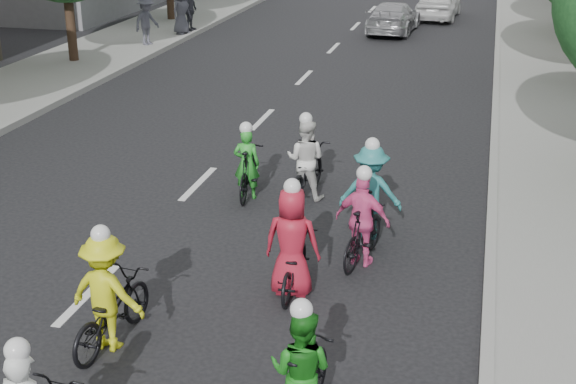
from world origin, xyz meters
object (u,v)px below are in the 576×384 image
at_px(cyclist_3, 363,228).
at_px(cyclist_6, 306,167).
at_px(cyclist_2, 109,302).
at_px(follow_car_trail, 439,2).
at_px(cyclist_4, 293,253).
at_px(spectator_1, 190,10).
at_px(cyclist_7, 371,198).
at_px(follow_car_lead, 393,17).
at_px(cyclist_1, 302,379).
at_px(spectator_2, 181,11).
at_px(cyclist_5, 248,169).
at_px(spectator_0, 147,21).

distance_m(cyclist_3, cyclist_6, 3.15).
xyz_separation_m(cyclist_2, follow_car_trail, (2.33, 29.12, 0.08)).
height_order(cyclist_4, spectator_1, cyclist_4).
bearing_deg(cyclist_2, cyclist_7, -116.40).
xyz_separation_m(cyclist_7, follow_car_lead, (-2.13, 20.56, -0.10)).
distance_m(cyclist_2, cyclist_4, 2.94).
bearing_deg(cyclist_1, follow_car_trail, -81.88).
bearing_deg(cyclist_1, follow_car_lead, -78.30).
bearing_deg(follow_car_trail, spectator_2, 39.61).
bearing_deg(spectator_2, spectator_1, 18.04).
relative_size(cyclist_1, follow_car_lead, 0.41).
distance_m(cyclist_5, spectator_0, 15.85).
bearing_deg(follow_car_trail, cyclist_3, 94.33).
relative_size(cyclist_5, follow_car_trail, 0.41).
relative_size(cyclist_5, spectator_2, 0.98).
relative_size(cyclist_1, follow_car_trail, 0.41).
relative_size(cyclist_2, spectator_1, 1.15).
height_order(cyclist_6, follow_car_lead, cyclist_6).
height_order(cyclist_2, follow_car_trail, cyclist_2).
relative_size(follow_car_lead, spectator_0, 2.46).
relative_size(cyclist_2, follow_car_lead, 0.44).
bearing_deg(cyclist_3, cyclist_4, 67.04).
xyz_separation_m(cyclist_1, cyclist_5, (-2.72, 6.88, -0.07)).
relative_size(cyclist_6, follow_car_trail, 0.46).
distance_m(cyclist_2, spectator_1, 23.76).
relative_size(follow_car_lead, spectator_2, 2.40).
bearing_deg(follow_car_trail, cyclist_6, 90.57).
height_order(follow_car_lead, follow_car_trail, follow_car_trail).
bearing_deg(cyclist_7, spectator_0, -55.78).
bearing_deg(spectator_2, cyclist_3, -126.13).
relative_size(cyclist_6, spectator_1, 1.19).
xyz_separation_m(cyclist_4, spectator_2, (-9.45, 19.80, 0.39)).
height_order(cyclist_1, cyclist_2, cyclist_2).
xyz_separation_m(spectator_1, spectator_2, (-0.08, -0.72, 0.07)).
distance_m(follow_car_lead, spectator_1, 8.44).
bearing_deg(spectator_0, cyclist_6, -123.72).
bearing_deg(cyclist_2, cyclist_1, 166.56).
height_order(cyclist_4, cyclist_7, cyclist_4).
relative_size(follow_car_trail, spectator_2, 2.41).
xyz_separation_m(cyclist_1, cyclist_3, (-0.00, 4.44, -0.01)).
bearing_deg(cyclist_1, spectator_2, -58.83).
xyz_separation_m(spectator_0, spectator_1, (0.53, 3.17, -0.05)).
height_order(cyclist_7, follow_car_trail, cyclist_7).
distance_m(spectator_0, spectator_1, 3.22).
xyz_separation_m(follow_car_lead, spectator_2, (-8.16, -3.14, 0.43)).
relative_size(cyclist_6, follow_car_lead, 0.46).
bearing_deg(cyclist_6, cyclist_5, 18.21).
relative_size(cyclist_1, cyclist_5, 1.01).
bearing_deg(cyclist_4, spectator_0, -62.15).
relative_size(cyclist_1, spectator_1, 1.08).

